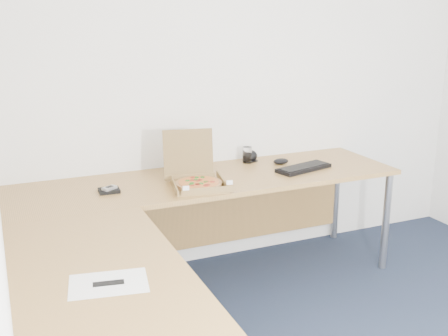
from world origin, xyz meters
name	(u,v)px	position (x,y,z in m)	size (l,w,h in m)	color
room_shell	(442,134)	(0.00, 0.00, 1.25)	(3.50, 3.50, 2.50)	white
desk	(184,210)	(-0.82, 0.97, 0.70)	(2.50, 2.20, 0.73)	#AA7B3E
pizza_box	(198,180)	(-0.63, 1.26, 0.77)	(0.31, 0.37, 0.32)	olive
drinking_glass	(247,155)	(-0.12, 1.63, 0.79)	(0.06, 0.06, 0.11)	silver
keyboard	(304,168)	(0.15, 1.32, 0.74)	(0.40, 0.14, 0.02)	black
mouse	(281,161)	(0.08, 1.51, 0.75)	(0.11, 0.07, 0.04)	black
wallet	(109,191)	(-1.15, 1.36, 0.74)	(0.12, 0.10, 0.02)	black
phone	(110,188)	(-1.15, 1.35, 0.76)	(0.08, 0.04, 0.02)	#B2B5BA
paper_sheet	(109,283)	(-1.39, 0.24, 0.73)	(0.30, 0.21, 0.00)	white
dome_speaker	(251,155)	(-0.07, 1.66, 0.77)	(0.10, 0.10, 0.08)	black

